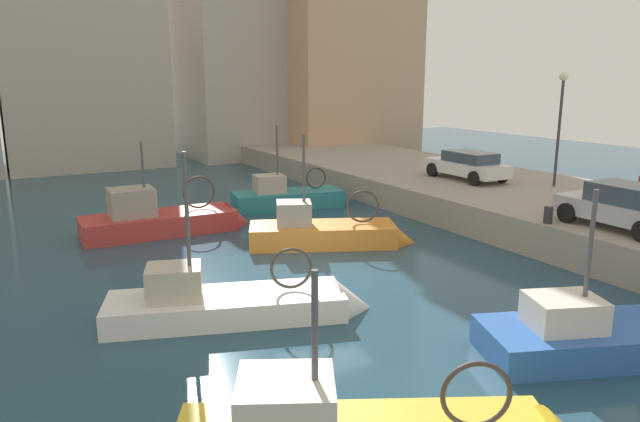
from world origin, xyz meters
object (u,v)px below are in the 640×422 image
fishing_boat_teal (294,205)px  mooring_bollard_mid (548,215)px  fishing_boat_red (168,228)px  fishing_boat_orange (331,242)px  fishing_boat_blue (621,348)px  quay_streetlamp (561,110)px  parked_car_white (467,165)px  parked_car_silver (624,206)px  fishing_boat_white (241,313)px

fishing_boat_teal → mooring_bollard_mid: bearing=-71.9°
fishing_boat_red → mooring_bollard_mid: bearing=-43.8°
fishing_boat_orange → mooring_bollard_mid: size_ratio=11.02×
fishing_boat_orange → mooring_bollard_mid: fishing_boat_orange is taller
fishing_boat_blue → fishing_boat_teal: size_ratio=1.08×
fishing_boat_blue → quay_streetlamp: bearing=44.9°
fishing_boat_blue → mooring_bollard_mid: 6.89m
fishing_boat_red → parked_car_white: (13.45, -1.93, 1.72)m
fishing_boat_blue → parked_car_silver: bearing=34.5°
parked_car_white → quay_streetlamp: quay_streetlamp is taller
fishing_boat_red → fishing_boat_blue: fishing_boat_blue is taller
mooring_bollard_mid → fishing_boat_red: bearing=136.2°
parked_car_silver → quay_streetlamp: bearing=54.4°
fishing_boat_white → parked_car_silver: size_ratio=1.71×
mooring_bollard_mid → parked_car_silver: bearing=-49.8°
fishing_boat_blue → quay_streetlamp: (9.72, 9.70, 4.36)m
fishing_boat_teal → parked_car_silver: bearing=-68.5°
fishing_boat_blue → parked_car_white: size_ratio=1.50×
parked_car_white → fishing_boat_teal: bearing=154.1°
mooring_bollard_mid → fishing_boat_orange: bearing=137.3°
fishing_boat_orange → quay_streetlamp: size_ratio=1.25×
fishing_boat_white → parked_car_white: (14.08, 7.07, 1.78)m
fishing_boat_white → mooring_bollard_mid: size_ratio=12.24×
fishing_boat_red → parked_car_white: size_ratio=1.54×
fishing_boat_orange → fishing_boat_white: bearing=-139.7°
parked_car_white → mooring_bollard_mid: bearing=-115.6°
fishing_boat_red → quay_streetlamp: (15.50, -5.12, 4.30)m
fishing_boat_blue → mooring_bollard_mid: fishing_boat_blue is taller
parked_car_white → quay_streetlamp: 4.58m
parked_car_silver → quay_streetlamp: size_ratio=0.82×
fishing_boat_red → fishing_boat_white: size_ratio=0.97×
parked_car_silver → mooring_bollard_mid: bearing=130.2°
parked_car_silver → quay_streetlamp: (4.27, 5.96, 2.53)m
fishing_boat_red → parked_car_silver: size_ratio=1.65×
fishing_boat_red → fishing_boat_blue: bearing=-68.7°
fishing_boat_red → parked_car_silver: 15.88m
quay_streetlamp → parked_car_white: bearing=122.6°
fishing_boat_orange → parked_car_white: fishing_boat_orange is taller
fishing_boat_orange → parked_car_silver: size_ratio=1.54×
parked_car_silver → quay_streetlamp: quay_streetlamp is taller
fishing_boat_orange → mooring_bollard_mid: (5.27, -4.86, 1.37)m
mooring_bollard_mid → quay_streetlamp: quay_streetlamp is taller
fishing_boat_white → quay_streetlamp: size_ratio=1.39×
fishing_boat_teal → quay_streetlamp: size_ratio=1.22×
fishing_boat_teal → mooring_bollard_mid: size_ratio=10.74×
fishing_boat_white → parked_car_silver: bearing=-9.9°
fishing_boat_red → parked_car_silver: fishing_boat_red is taller
parked_car_white → quay_streetlamp: size_ratio=0.88×
fishing_boat_red → parked_car_white: fishing_boat_red is taller
fishing_boat_white → quay_streetlamp: (16.12, 3.88, 4.35)m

